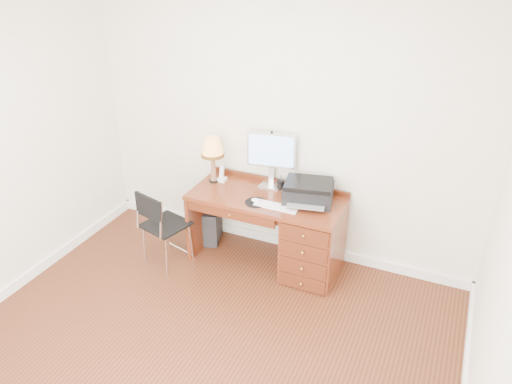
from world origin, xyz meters
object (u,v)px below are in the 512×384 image
at_px(monitor, 272,153).
at_px(chair, 162,222).
at_px(desk, 297,233).
at_px(leg_lamp, 212,150).
at_px(equipment_box, 205,224).
at_px(printer, 308,192).
at_px(phone, 222,177).

distance_m(monitor, chair, 1.27).
relative_size(desk, monitor, 2.68).
xyz_separation_m(leg_lamp, equipment_box, (-0.15, 0.01, -0.91)).
bearing_deg(equipment_box, printer, -18.06).
distance_m(phone, equipment_box, 0.65).
distance_m(desk, monitor, 0.82).
distance_m(monitor, printer, 0.54).
relative_size(printer, chair, 0.62).
bearing_deg(desk, phone, 172.02).
height_order(monitor, printer, monitor).
bearing_deg(phone, chair, -119.41).
xyz_separation_m(monitor, phone, (-0.50, -0.11, -0.30)).
relative_size(leg_lamp, chair, 0.57).
bearing_deg(printer, monitor, 148.54).
xyz_separation_m(leg_lamp, chair, (-0.29, -0.57, -0.59)).
distance_m(printer, equipment_box, 1.34).
height_order(leg_lamp, equipment_box, leg_lamp).
bearing_deg(equipment_box, monitor, -6.07).
relative_size(monitor, leg_lamp, 1.17).
bearing_deg(desk, monitor, 147.55).
xyz_separation_m(desk, equipment_box, (-1.09, 0.10, -0.22)).
distance_m(desk, leg_lamp, 1.17).
bearing_deg(leg_lamp, equipment_box, 174.41).
height_order(printer, equipment_box, printer).
height_order(monitor, chair, monitor).
height_order(printer, phone, printer).
bearing_deg(equipment_box, desk, -21.98).
xyz_separation_m(monitor, leg_lamp, (-0.58, -0.15, -0.00)).
bearing_deg(monitor, phone, -177.32).
distance_m(leg_lamp, equipment_box, 0.92).
bearing_deg(leg_lamp, chair, -116.79).
relative_size(desk, chair, 1.80).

